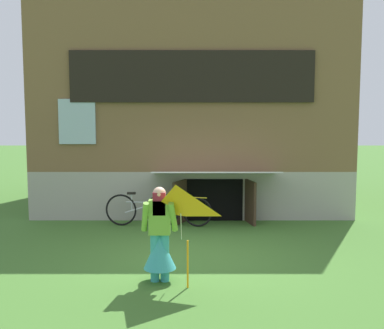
{
  "coord_description": "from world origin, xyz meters",
  "views": [
    {
      "loc": [
        0.0,
        -8.93,
        2.72
      ],
      "look_at": [
        0.02,
        0.65,
        1.67
      ],
      "focal_mm": 45.41,
      "sensor_mm": 36.0,
      "label": 1
    }
  ],
  "objects_px": {
    "kite": "(175,210)",
    "bicycle_yellow": "(177,211)",
    "bicycle_silver": "(141,210)",
    "person": "(159,242)"
  },
  "relations": [
    {
      "from": "kite",
      "to": "bicycle_yellow",
      "type": "height_order",
      "value": "kite"
    },
    {
      "from": "bicycle_yellow",
      "to": "bicycle_silver",
      "type": "bearing_deg",
      "value": -165.23
    },
    {
      "from": "bicycle_silver",
      "to": "kite",
      "type": "bearing_deg",
      "value": -70.39
    },
    {
      "from": "person",
      "to": "kite",
      "type": "height_order",
      "value": "kite"
    },
    {
      "from": "bicycle_silver",
      "to": "bicycle_yellow",
      "type": "bearing_deg",
      "value": 9.8
    },
    {
      "from": "bicycle_yellow",
      "to": "kite",
      "type": "bearing_deg",
      "value": -76.63
    },
    {
      "from": "person",
      "to": "bicycle_silver",
      "type": "height_order",
      "value": "person"
    },
    {
      "from": "kite",
      "to": "bicycle_silver",
      "type": "bearing_deg",
      "value": 102.55
    },
    {
      "from": "kite",
      "to": "person",
      "type": "bearing_deg",
      "value": 119.91
    },
    {
      "from": "person",
      "to": "kite",
      "type": "distance_m",
      "value": 0.83
    }
  ]
}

